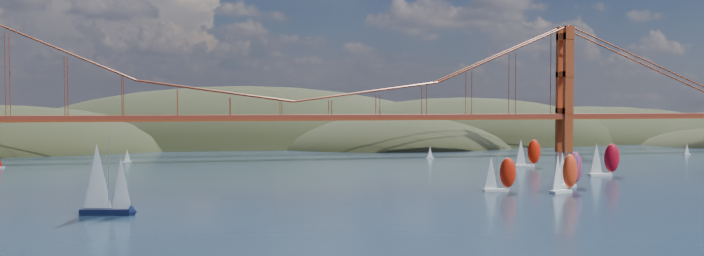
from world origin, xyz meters
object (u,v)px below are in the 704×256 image
at_px(racer_1, 564,172).
at_px(racer_3, 604,159).
at_px(sloop_navy, 104,180).
at_px(racer_rwb, 568,169).
at_px(racer_0, 499,173).
at_px(racer_5, 527,152).

xyz_separation_m(racer_1, racer_3, (31.38, 31.48, 0.20)).
bearing_deg(sloop_navy, racer_rwb, 24.40).
height_order(sloop_navy, racer_0, sloop_navy).
height_order(racer_5, racer_rwb, racer_5).
distance_m(racer_1, racer_rwb, 11.81).
xyz_separation_m(racer_0, racer_rwb, (20.79, 3.75, 0.39)).
relative_size(racer_1, racer_rwb, 1.03).
height_order(racer_1, racer_5, racer_1).
xyz_separation_m(sloop_navy, racer_1, (102.50, 8.99, -1.78)).
relative_size(racer_3, racer_rwb, 1.07).
bearing_deg(racer_rwb, racer_5, 56.39).
height_order(racer_0, racer_1, racer_1).
distance_m(sloop_navy, racer_3, 139.87).
relative_size(sloop_navy, racer_5, 1.46).
bearing_deg(racer_5, racer_rwb, -103.70).
distance_m(racer_1, racer_3, 44.44).
bearing_deg(racer_3, racer_rwb, -134.70).
bearing_deg(racer_rwb, sloop_navy, 173.09).
height_order(sloop_navy, racer_1, sloop_navy).
relative_size(sloop_navy, racer_1, 1.46).
xyz_separation_m(racer_0, racer_3, (45.27, 25.65, 0.71)).
xyz_separation_m(sloop_navy, racer_0, (88.61, 14.82, -2.29)).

